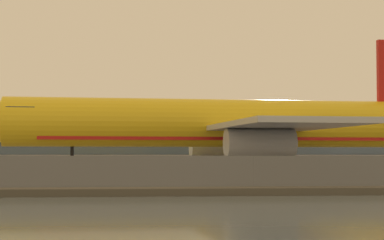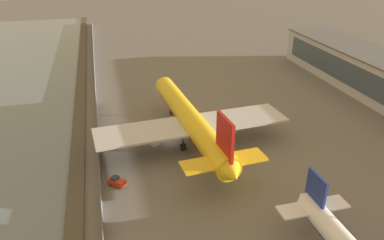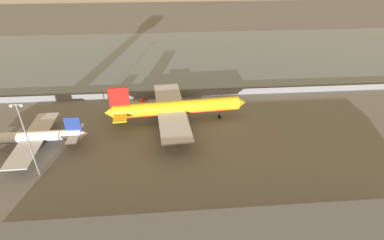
% 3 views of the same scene
% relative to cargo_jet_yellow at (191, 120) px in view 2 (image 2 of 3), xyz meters
% --- Properties ---
extents(ground_plane, '(500.00, 500.00, 0.00)m').
position_rel_cargo_jet_yellow_xyz_m(ground_plane, '(-1.77, -4.31, -5.66)').
color(ground_plane, '#66635E').
extents(shoreline_seawall, '(320.00, 3.00, 0.50)m').
position_rel_cargo_jet_yellow_xyz_m(shoreline_seawall, '(-1.77, -24.81, -5.41)').
color(shoreline_seawall, '#474238').
rests_on(shoreline_seawall, ground).
extents(perimeter_fence, '(280.00, 0.10, 2.62)m').
position_rel_cargo_jet_yellow_xyz_m(perimeter_fence, '(-1.77, -20.31, -4.35)').
color(perimeter_fence, slate).
rests_on(perimeter_fence, ground).
extents(cargo_jet_yellow, '(50.03, 42.96, 14.83)m').
position_rel_cargo_jet_yellow_xyz_m(cargo_jet_yellow, '(0.00, 0.00, 0.00)').
color(cargo_jet_yellow, yellow).
rests_on(cargo_jet_yellow, ground).
extents(baggage_tug, '(3.37, 3.42, 1.80)m').
position_rel_cargo_jet_yellow_xyz_m(baggage_tug, '(12.46, -17.34, -4.86)').
color(baggage_tug, red).
rests_on(baggage_tug, ground).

